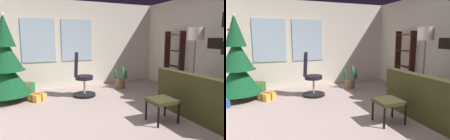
# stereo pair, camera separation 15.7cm
# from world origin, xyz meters

# --- Properties ---
(ground_plane) EXTENTS (5.38, 6.28, 0.10)m
(ground_plane) POSITION_xyz_m (0.00, 0.00, -0.05)
(ground_plane) COLOR #B19993
(wall_back_with_windows) EXTENTS (5.38, 0.12, 2.53)m
(wall_back_with_windows) POSITION_xyz_m (-0.02, 3.19, 1.27)
(wall_back_with_windows) COLOR silver
(wall_back_with_windows) RESTS_ON ground_plane
(couch) EXTENTS (1.77, 1.86, 0.83)m
(couch) POSITION_xyz_m (1.94, -0.34, 0.29)
(couch) COLOR #323117
(couch) RESTS_ON ground_plane
(footstool) EXTENTS (0.48, 0.43, 0.42)m
(footstool) POSITION_xyz_m (0.82, -0.09, 0.36)
(footstool) COLOR #323117
(footstool) RESTS_ON ground_plane
(holiday_tree) EXTENTS (1.06, 1.06, 2.48)m
(holiday_tree) POSITION_xyz_m (-1.72, 2.31, 0.83)
(holiday_tree) COLOR #4C331E
(holiday_tree) RESTS_ON ground_plane
(gift_box_red) EXTENTS (0.36, 0.35, 0.27)m
(gift_box_red) POSITION_xyz_m (-1.42, 2.77, 0.13)
(gift_box_red) COLOR red
(gift_box_red) RESTS_ON ground_plane
(gift_box_green) EXTENTS (0.43, 0.44, 0.28)m
(gift_box_green) POSITION_xyz_m (-1.33, 2.85, 0.14)
(gift_box_green) COLOR #1E722D
(gift_box_green) RESTS_ON ground_plane
(gift_box_gold) EXTENTS (0.43, 0.44, 0.17)m
(gift_box_gold) POSITION_xyz_m (-1.12, 2.07, 0.08)
(gift_box_gold) COLOR gold
(gift_box_gold) RESTS_ON ground_plane
(office_chair) EXTENTS (0.57, 0.56, 1.11)m
(office_chair) POSITION_xyz_m (-0.05, 2.00, 0.43)
(office_chair) COLOR black
(office_chair) RESTS_ON ground_plane
(bookshelf) EXTENTS (0.18, 0.64, 1.64)m
(bookshelf) POSITION_xyz_m (2.47, 1.58, 0.72)
(bookshelf) COLOR #341914
(bookshelf) RESTS_ON ground_plane
(floor_lamp) EXTENTS (0.34, 0.34, 1.69)m
(floor_lamp) POSITION_xyz_m (2.10, 0.49, 1.42)
(floor_lamp) COLOR slate
(floor_lamp) RESTS_ON ground_plane
(potted_plant) EXTENTS (0.45, 0.35, 0.68)m
(potted_plant) POSITION_xyz_m (1.23, 2.39, 0.24)
(potted_plant) COLOR #855F46
(potted_plant) RESTS_ON ground_plane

